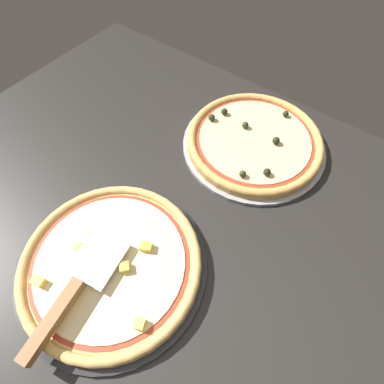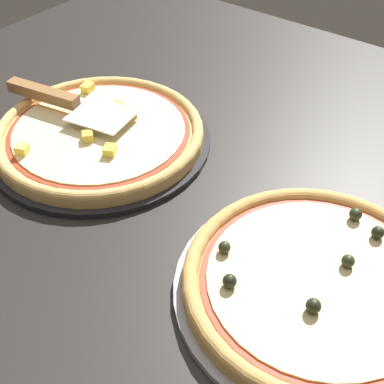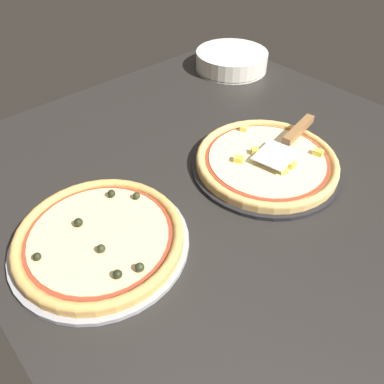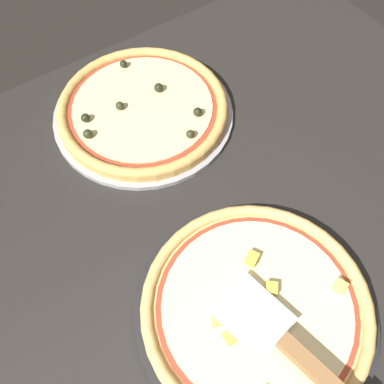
{
  "view_description": "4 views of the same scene",
  "coord_description": "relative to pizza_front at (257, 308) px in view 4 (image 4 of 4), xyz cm",
  "views": [
    {
      "loc": [
        22.5,
        -13.9,
        57.93
      ],
      "look_at": [
        1.56,
        14.51,
        3.0
      ],
      "focal_mm": 28.0,
      "sensor_mm": 36.0,
      "label": 1
    },
    {
      "loc": [
        47.4,
        49.73,
        53.56
      ],
      "look_at": [
        1.56,
        14.51,
        3.0
      ],
      "focal_mm": 50.0,
      "sensor_mm": 36.0,
      "label": 2
    },
    {
      "loc": [
        -43.58,
        55.3,
        59.08
      ],
      "look_at": [
        1.56,
        14.51,
        3.0
      ],
      "focal_mm": 35.0,
      "sensor_mm": 36.0,
      "label": 3
    },
    {
      "loc": [
        -21.32,
        -19.22,
        68.45
      ],
      "look_at": [
        1.56,
        14.51,
        3.0
      ],
      "focal_mm": 42.0,
      "sensor_mm": 36.0,
      "label": 4
    }
  ],
  "objects": [
    {
      "name": "pizza_back",
      "position": [
        6.34,
        43.94,
        -0.03
      ],
      "size": [
        33.62,
        33.62,
        3.74
      ],
      "color": "tan",
      "rests_on": "pizza_pan_back"
    },
    {
      "name": "pizza_front",
      "position": [
        0.0,
        0.0,
        0.0
      ],
      "size": [
        34.93,
        34.93,
        3.39
      ],
      "color": "#DBAD60",
      "rests_on": "pizza_pan_front"
    },
    {
      "name": "serving_spatula",
      "position": [
        -0.09,
        -9.89,
        2.89
      ],
      "size": [
        10.07,
        24.88,
        2.0
      ],
      "color": "silver",
      "rests_on": "pizza_front"
    },
    {
      "name": "ground_plane",
      "position": [
        1.62,
        7.46,
        -4.09
      ],
      "size": [
        130.38,
        116.99,
        3.6
      ],
      "primitive_type": "cube",
      "color": "black"
    },
    {
      "name": "pizza_pan_back",
      "position": [
        6.36,
        43.94,
        -1.79
      ],
      "size": [
        35.76,
        35.76,
        1.0
      ],
      "primitive_type": "cylinder",
      "color": "#939399",
      "rests_on": "ground_plane"
    },
    {
      "name": "pizza_pan_front",
      "position": [
        0.0,
        0.01,
        -1.79
      ],
      "size": [
        37.16,
        37.16,
        1.0
      ],
      "primitive_type": "cylinder",
      "color": "black",
      "rests_on": "ground_plane"
    }
  ]
}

